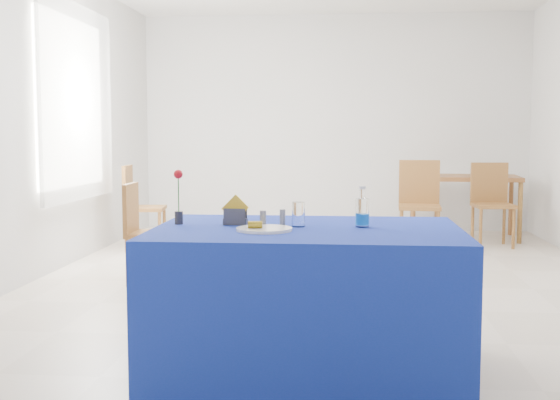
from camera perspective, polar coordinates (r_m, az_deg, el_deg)
The scene contains 18 objects.
floor at distance 5.88m, azimuth 3.83°, elevation -6.90°, with size 7.00×7.00×0.00m, color beige.
room_shell at distance 5.77m, azimuth 3.94°, elevation 10.32°, with size 7.00×7.00×7.00m.
window_pane at distance 7.05m, azimuth -16.59°, elevation 7.59°, with size 0.04×1.50×1.60m, color white.
curtain at distance 7.03m, azimuth -16.06°, elevation 7.61°, with size 0.04×1.75×1.85m, color white.
plate at distance 3.56m, azimuth -1.29°, elevation -2.38°, with size 0.29×0.29×0.01m, color white.
drinking_glass at distance 3.71m, azimuth 1.51°, elevation -1.17°, with size 0.07×0.07×0.13m, color white.
salt_shaker at distance 3.78m, azimuth 0.20°, elevation -1.40°, with size 0.03×0.03×0.09m, color slate.
pepper_shaker at distance 3.71m, azimuth -1.39°, elevation -1.52°, with size 0.03×0.03×0.09m, color slate.
blue_table at distance 3.74m, azimuth 2.19°, elevation -8.04°, with size 1.60×1.10×0.76m.
water_bottle at distance 3.72m, azimuth 6.70°, elevation -1.09°, with size 0.07×0.07×0.21m.
napkin_holder at distance 3.79m, azimuth -3.66°, elevation -1.29°, with size 0.15×0.06×0.16m.
rose_vase at distance 3.84m, azimuth -8.25°, elevation 0.17°, with size 0.05×0.05×0.30m.
oak_table at distance 8.72m, azimuth 14.73°, elevation 1.43°, with size 1.33×0.92×0.76m.
chair_bg_left at distance 7.66m, azimuth 11.25°, elevation 0.11°, with size 0.46×0.46×0.97m.
chair_bg_right at distance 8.21m, azimuth 16.79°, elevation 0.16°, with size 0.44×0.44×0.93m.
chair_win_a at distance 5.98m, azimuth -11.14°, elevation -2.07°, with size 0.39×0.39×0.84m.
chair_win_b at distance 7.69m, azimuth -11.51°, elevation -0.11°, with size 0.45×0.45×0.92m.
banana_pieces at distance 3.54m, azimuth -2.03°, elevation -2.01°, with size 0.08×0.05×0.04m.
Camera 1 is at (0.14, -5.74, 1.25)m, focal length 45.00 mm.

